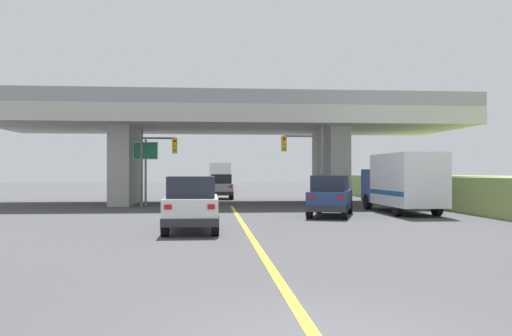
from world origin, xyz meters
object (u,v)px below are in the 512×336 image
(sedan_oncoming, at_px, (221,187))
(semi_truck_distant, at_px, (220,177))
(box_truck, at_px, (402,182))
(suv_crossing, at_px, (331,196))
(highway_sign, at_px, (146,157))
(traffic_signal_nearside, at_px, (308,156))
(traffic_signal_farside, at_px, (154,157))
(suv_lead, at_px, (192,203))

(sedan_oncoming, xyz_separation_m, semi_truck_distant, (0.17, 16.47, 0.66))
(box_truck, xyz_separation_m, sedan_oncoming, (-9.28, 16.49, -0.64))
(box_truck, bearing_deg, suv_crossing, -157.63)
(suv_crossing, relative_size, sedan_oncoming, 1.17)
(suv_crossing, distance_m, highway_sign, 13.73)
(box_truck, distance_m, highway_sign, 16.17)
(sedan_oncoming, height_order, traffic_signal_nearside, traffic_signal_nearside)
(traffic_signal_nearside, bearing_deg, semi_truck_distant, 100.44)
(traffic_signal_nearside, bearing_deg, highway_sign, 170.35)
(suv_crossing, xyz_separation_m, traffic_signal_farside, (-9.43, 8.18, 2.14))
(suv_lead, height_order, sedan_oncoming, same)
(suv_lead, distance_m, traffic_signal_nearside, 15.15)
(semi_truck_distant, bearing_deg, suv_lead, -92.46)
(traffic_signal_nearside, height_order, highway_sign, traffic_signal_nearside)
(traffic_signal_nearside, xyz_separation_m, semi_truck_distant, (-5.04, 27.36, -1.55))
(sedan_oncoming, xyz_separation_m, highway_sign, (-5.05, -9.15, 2.13))
(traffic_signal_nearside, distance_m, traffic_signal_farside, 9.68)
(suv_crossing, height_order, highway_sign, highway_sign)
(traffic_signal_farside, relative_size, highway_sign, 1.19)
(suv_lead, xyz_separation_m, traffic_signal_nearside, (6.79, 13.36, 2.21))
(box_truck, bearing_deg, sedan_oncoming, 119.39)
(sedan_oncoming, bearing_deg, box_truck, -60.61)
(suv_lead, distance_m, highway_sign, 15.65)
(suv_crossing, height_order, sedan_oncoming, same)
(sedan_oncoming, height_order, traffic_signal_farside, traffic_signal_farside)
(suv_lead, bearing_deg, semi_truck_distant, 87.54)
(box_truck, xyz_separation_m, semi_truck_distant, (-9.11, 32.96, 0.02))
(highway_sign, bearing_deg, sedan_oncoming, 61.09)
(highway_sign, bearing_deg, suv_lead, -77.05)
(sedan_oncoming, bearing_deg, traffic_signal_nearside, -64.42)
(traffic_signal_farside, height_order, semi_truck_distant, traffic_signal_farside)
(sedan_oncoming, distance_m, semi_truck_distant, 16.49)
(sedan_oncoming, height_order, highway_sign, highway_sign)
(traffic_signal_nearside, relative_size, semi_truck_distant, 0.71)
(suv_lead, distance_m, traffic_signal_farside, 14.63)
(sedan_oncoming, bearing_deg, semi_truck_distant, 89.40)
(highway_sign, height_order, semi_truck_distant, highway_sign)
(box_truck, height_order, highway_sign, highway_sign)
(suv_lead, bearing_deg, suv_crossing, 42.40)
(suv_lead, relative_size, sedan_oncoming, 1.12)
(box_truck, height_order, sedan_oncoming, box_truck)
(suv_crossing, bearing_deg, suv_lead, -118.99)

